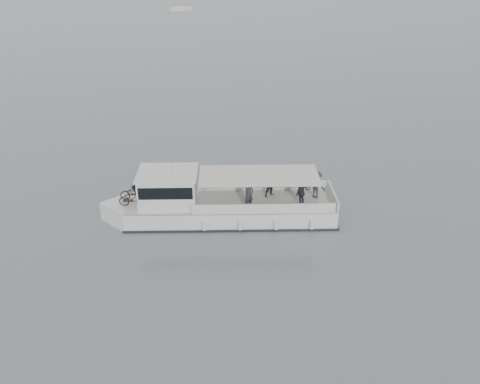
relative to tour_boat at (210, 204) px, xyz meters
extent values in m
plane|color=slate|center=(-0.80, -2.57, -0.89)|extent=(1400.00, 1400.00, 0.00)
cube|color=silver|center=(1.12, -0.12, -0.47)|extent=(11.57, 4.14, 1.23)
cube|color=silver|center=(-4.51, 0.45, -0.47)|extent=(3.05, 3.05, 1.23)
cube|color=beige|center=(1.12, -0.12, 0.15)|extent=(11.57, 4.14, 0.06)
cube|color=black|center=(1.12, -0.12, -0.84)|extent=(11.77, 4.28, 0.17)
cube|color=silver|center=(2.96, 1.16, 0.43)|extent=(7.52, 0.85, 0.57)
cube|color=silver|center=(2.67, -1.73, 0.43)|extent=(7.52, 0.85, 0.57)
cube|color=silver|center=(6.71, -0.68, 0.43)|extent=(0.40, 3.01, 0.57)
cube|color=silver|center=(-2.26, 0.23, 1.00)|extent=(3.26, 2.84, 1.70)
cube|color=black|center=(-3.71, 0.37, 1.14)|extent=(0.76, 2.40, 1.09)
cube|color=black|center=(-2.26, 0.23, 1.28)|extent=(3.08, 2.86, 0.66)
cube|color=silver|center=(-2.26, 0.23, 1.89)|extent=(3.47, 3.05, 0.09)
cube|color=silver|center=(2.63, -0.27, 1.70)|extent=(6.67, 3.46, 0.08)
cylinder|color=silver|center=(-0.51, -1.28, 0.93)|extent=(0.06, 0.06, 1.56)
cylinder|color=silver|center=(-0.25, 1.35, 0.93)|extent=(0.06, 0.06, 1.56)
cylinder|color=silver|center=(5.50, -1.89, 0.93)|extent=(0.06, 0.06, 1.56)
cylinder|color=silver|center=(5.76, 0.74, 0.93)|extent=(0.06, 0.06, 1.56)
cylinder|color=silver|center=(-2.73, 1.13, 3.12)|extent=(0.03, 0.03, 2.45)
cylinder|color=silver|center=(-1.95, -0.47, 2.93)|extent=(0.03, 0.03, 2.08)
cylinder|color=white|center=(-0.45, -1.63, -0.42)|extent=(0.25, 0.25, 0.47)
cylinder|color=white|center=(1.43, -1.82, -0.42)|extent=(0.25, 0.25, 0.47)
cylinder|color=white|center=(3.30, -2.01, -0.42)|extent=(0.25, 0.25, 0.47)
cylinder|color=white|center=(5.18, -2.19, -0.42)|extent=(0.25, 0.25, 0.47)
imported|color=black|center=(-4.10, 0.79, 0.57)|extent=(1.67, 0.72, 0.85)
imported|color=black|center=(-4.17, 0.04, 0.60)|extent=(1.53, 0.57, 0.90)
imported|color=#2A2C38|center=(1.98, -1.06, 0.94)|extent=(0.69, 0.63, 1.59)
imported|color=#2A2C38|center=(3.44, 0.31, 0.94)|extent=(0.95, 0.86, 1.59)
imported|color=#2A2C38|center=(4.82, -1.06, 0.94)|extent=(0.95, 0.91, 1.59)
imported|color=#2A2C38|center=(5.86, -0.21, 0.94)|extent=(1.15, 1.13, 1.59)
cube|color=silver|center=(0.50, 96.42, -0.59)|extent=(5.30, 4.12, 0.75)
cube|color=silver|center=(0.50, 96.42, -0.27)|extent=(2.31, 2.19, 0.45)
camera|label=1|loc=(-1.63, -26.22, 13.17)|focal=40.00mm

